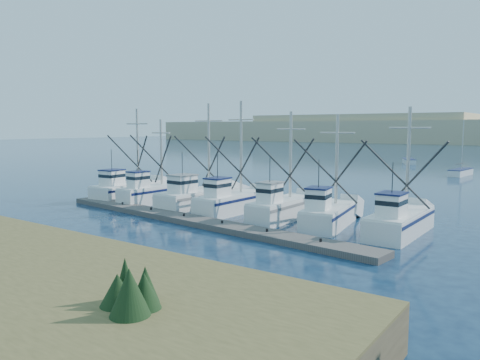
% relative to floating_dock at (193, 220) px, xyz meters
% --- Properties ---
extents(ground, '(500.00, 500.00, 0.00)m').
position_rel_floating_dock_xyz_m(ground, '(6.80, -6.31, -0.20)').
color(ground, '#0C1E38').
rests_on(ground, ground).
extents(floating_dock, '(30.15, 5.30, 0.40)m').
position_rel_floating_dock_xyz_m(floating_dock, '(0.00, 0.00, 0.00)').
color(floating_dock, '#5B5552').
rests_on(floating_dock, ground).
extents(trawler_fleet, '(29.44, 8.50, 9.24)m').
position_rel_floating_dock_xyz_m(trawler_fleet, '(-0.38, 4.82, 0.77)').
color(trawler_fleet, white).
rests_on(trawler_fleet, ground).
extents(sailboat_near, '(2.35, 6.44, 8.10)m').
position_rel_floating_dock_xyz_m(sailboat_near, '(9.41, 48.54, 0.29)').
color(sailboat_near, white).
rests_on(sailboat_near, ground).
extents(sailboat_far, '(4.10, 6.52, 8.10)m').
position_rel_floating_dock_xyz_m(sailboat_far, '(-3.27, 67.15, 0.29)').
color(sailboat_far, white).
rests_on(sailboat_far, ground).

